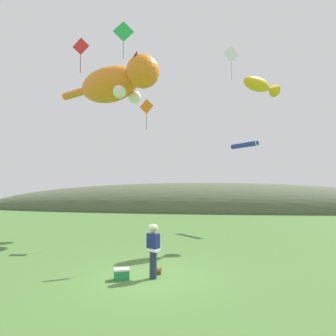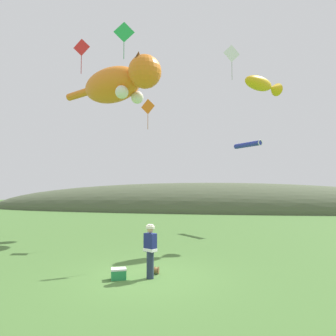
# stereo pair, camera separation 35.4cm
# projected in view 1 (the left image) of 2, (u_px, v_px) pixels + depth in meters

# --- Properties ---
(ground_plane) EXTENTS (120.00, 120.00, 0.00)m
(ground_plane) POSITION_uv_depth(u_px,v_px,m) (150.00, 278.00, 10.01)
(ground_plane) COLOR #477033
(distant_hill_ridge) EXTENTS (63.79, 12.67, 7.49)m
(distant_hill_ridge) POSITION_uv_depth(u_px,v_px,m) (198.00, 210.00, 40.55)
(distant_hill_ridge) COLOR #4C563D
(distant_hill_ridge) RESTS_ON ground
(festival_attendant) EXTENTS (0.49, 0.44, 1.77)m
(festival_attendant) POSITION_uv_depth(u_px,v_px,m) (153.00, 249.00, 9.97)
(festival_attendant) COLOR #232D47
(festival_attendant) RESTS_ON ground
(kite_spool) EXTENTS (0.14, 0.25, 0.25)m
(kite_spool) POSITION_uv_depth(u_px,v_px,m) (159.00, 270.00, 10.44)
(kite_spool) COLOR olive
(kite_spool) RESTS_ON ground
(picnic_cooler) EXTENTS (0.58, 0.49, 0.36)m
(picnic_cooler) POSITION_uv_depth(u_px,v_px,m) (122.00, 274.00, 9.79)
(picnic_cooler) COLOR #268C4C
(picnic_cooler) RESTS_ON ground
(kite_giant_cat) EXTENTS (8.84, 5.32, 2.93)m
(kite_giant_cat) POSITION_uv_depth(u_px,v_px,m) (116.00, 83.00, 21.39)
(kite_giant_cat) COLOR orange
(kite_fish_windsock) EXTENTS (2.55, 2.66, 0.89)m
(kite_fish_windsock) POSITION_uv_depth(u_px,v_px,m) (260.00, 85.00, 17.17)
(kite_fish_windsock) COLOR gold
(kite_tube_streamer) EXTENTS (1.93, 2.03, 0.44)m
(kite_tube_streamer) POSITION_uv_depth(u_px,v_px,m) (245.00, 145.00, 21.95)
(kite_tube_streamer) COLOR #2633A5
(kite_diamond_white) EXTENTS (0.81, 0.40, 1.79)m
(kite_diamond_white) POSITION_uv_depth(u_px,v_px,m) (231.00, 55.00, 14.91)
(kite_diamond_white) COLOR white
(kite_diamond_green) EXTENTS (1.09, 0.28, 2.01)m
(kite_diamond_green) POSITION_uv_depth(u_px,v_px,m) (123.00, 32.00, 15.60)
(kite_diamond_green) COLOR green
(kite_diamond_orange) EXTENTS (0.89, 0.26, 1.82)m
(kite_diamond_orange) POSITION_uv_depth(u_px,v_px,m) (147.00, 107.00, 17.55)
(kite_diamond_orange) COLOR orange
(kite_diamond_red) EXTENTS (0.88, 0.03, 1.78)m
(kite_diamond_red) POSITION_uv_depth(u_px,v_px,m) (81.00, 47.00, 14.73)
(kite_diamond_red) COLOR red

